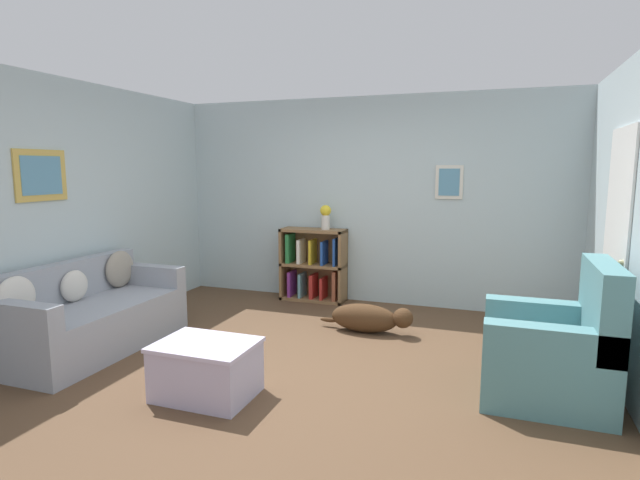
{
  "coord_description": "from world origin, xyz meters",
  "views": [
    {
      "loc": [
        1.54,
        -3.95,
        1.72
      ],
      "look_at": [
        0.0,
        0.4,
        1.05
      ],
      "focal_mm": 28.0,
      "sensor_mm": 36.0,
      "label": 1
    }
  ],
  "objects_px": {
    "bookshelf": "(314,266)",
    "dog": "(369,318)",
    "recliner_chair": "(555,351)",
    "coffee_table": "(206,368)",
    "vase": "(326,216)",
    "couch": "(90,316)"
  },
  "relations": [
    {
      "from": "bookshelf",
      "to": "recliner_chair",
      "type": "distance_m",
      "value": 3.38
    },
    {
      "from": "dog",
      "to": "vase",
      "type": "distance_m",
      "value": 1.64
    },
    {
      "from": "bookshelf",
      "to": "couch",
      "type": "bearing_deg",
      "value": -120.22
    },
    {
      "from": "recliner_chair",
      "to": "bookshelf",
      "type": "bearing_deg",
      "value": 142.54
    },
    {
      "from": "couch",
      "to": "vase",
      "type": "distance_m",
      "value": 2.95
    },
    {
      "from": "bookshelf",
      "to": "vase",
      "type": "xyz_separation_m",
      "value": [
        0.17,
        -0.02,
        0.67
      ]
    },
    {
      "from": "bookshelf",
      "to": "dog",
      "type": "xyz_separation_m",
      "value": [
        1.01,
        -1.05,
        -0.29
      ]
    },
    {
      "from": "couch",
      "to": "coffee_table",
      "type": "xyz_separation_m",
      "value": [
        1.6,
        -0.51,
        -0.1
      ]
    },
    {
      "from": "bookshelf",
      "to": "dog",
      "type": "distance_m",
      "value": 1.48
    },
    {
      "from": "couch",
      "to": "dog",
      "type": "bearing_deg",
      "value": 29.26
    },
    {
      "from": "vase",
      "to": "recliner_chair",
      "type": "bearing_deg",
      "value": -39.05
    },
    {
      "from": "bookshelf",
      "to": "coffee_table",
      "type": "height_order",
      "value": "bookshelf"
    },
    {
      "from": "recliner_chair",
      "to": "vase",
      "type": "distance_m",
      "value": 3.32
    },
    {
      "from": "recliner_chair",
      "to": "coffee_table",
      "type": "relative_size",
      "value": 1.44
    },
    {
      "from": "couch",
      "to": "bookshelf",
      "type": "xyz_separation_m",
      "value": [
        1.39,
        2.39,
        0.13
      ]
    },
    {
      "from": "coffee_table",
      "to": "dog",
      "type": "distance_m",
      "value": 2.02
    },
    {
      "from": "bookshelf",
      "to": "recliner_chair",
      "type": "relative_size",
      "value": 0.89
    },
    {
      "from": "couch",
      "to": "recliner_chair",
      "type": "distance_m",
      "value": 4.09
    },
    {
      "from": "couch",
      "to": "coffee_table",
      "type": "relative_size",
      "value": 2.42
    },
    {
      "from": "vase",
      "to": "coffee_table",
      "type": "bearing_deg",
      "value": -89.34
    },
    {
      "from": "coffee_table",
      "to": "dog",
      "type": "height_order",
      "value": "coffee_table"
    },
    {
      "from": "dog",
      "to": "vase",
      "type": "xyz_separation_m",
      "value": [
        -0.84,
        1.03,
        0.96
      ]
    }
  ]
}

